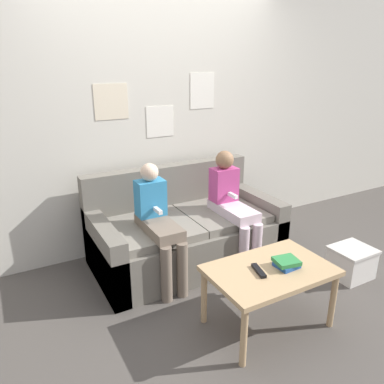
# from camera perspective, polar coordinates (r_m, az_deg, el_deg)

# --- Properties ---
(ground_plane) EXTENTS (10.00, 10.00, 0.00)m
(ground_plane) POSITION_cam_1_polar(r_m,az_deg,el_deg) (3.26, 3.72, -14.45)
(ground_plane) COLOR #4C4742
(wall_back) EXTENTS (8.00, 0.06, 2.60)m
(wall_back) POSITION_cam_1_polar(r_m,az_deg,el_deg) (3.72, -5.12, 11.36)
(wall_back) COLOR beige
(wall_back) RESTS_ON ground_plane
(couch) EXTENTS (1.71, 0.89, 0.86)m
(couch) POSITION_cam_1_polar(r_m,az_deg,el_deg) (3.55, -1.10, -6.20)
(couch) COLOR #6B665B
(couch) RESTS_ON ground_plane
(coffee_table) EXTENTS (0.86, 0.56, 0.46)m
(coffee_table) POSITION_cam_1_polar(r_m,az_deg,el_deg) (2.72, 11.77, -12.30)
(coffee_table) COLOR tan
(coffee_table) RESTS_ON ground_plane
(person_left) EXTENTS (0.24, 0.60, 1.02)m
(person_left) POSITION_cam_1_polar(r_m,az_deg,el_deg) (3.10, -5.15, -4.38)
(person_left) COLOR #756656
(person_left) RESTS_ON ground_plane
(person_right) EXTENTS (0.24, 0.60, 1.04)m
(person_right) POSITION_cam_1_polar(r_m,az_deg,el_deg) (3.44, 6.17, -1.67)
(person_right) COLOR silver
(person_right) RESTS_ON ground_plane
(tv_remote) EXTENTS (0.08, 0.17, 0.02)m
(tv_remote) POSITION_cam_1_polar(r_m,az_deg,el_deg) (2.63, 10.13, -11.71)
(tv_remote) COLOR black
(tv_remote) RESTS_ON coffee_table
(book_stack) EXTENTS (0.18, 0.17, 0.06)m
(book_stack) POSITION_cam_1_polar(r_m,az_deg,el_deg) (2.72, 14.21, -10.43)
(book_stack) COLOR #23519E
(book_stack) RESTS_ON coffee_table
(storage_box) EXTENTS (0.35, 0.31, 0.27)m
(storage_box) POSITION_cam_1_polar(r_m,az_deg,el_deg) (3.63, 23.10, -9.81)
(storage_box) COLOR silver
(storage_box) RESTS_ON ground_plane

